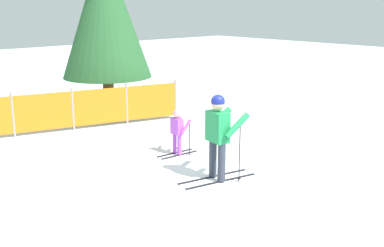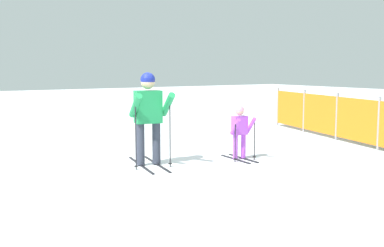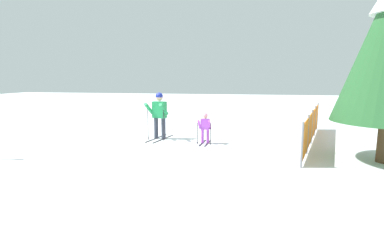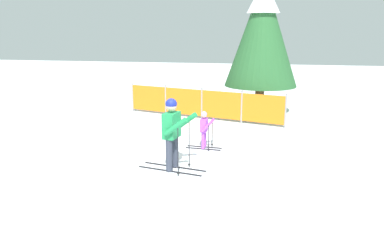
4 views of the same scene
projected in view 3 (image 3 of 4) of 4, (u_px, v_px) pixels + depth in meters
ground_plane at (153, 140)px, 10.91m from camera, size 60.00×60.00×0.00m
skier_adult at (159, 111)px, 10.93m from camera, size 1.65×0.81×1.71m
skier_child at (205, 126)px, 10.22m from camera, size 1.01×0.52×1.06m
safety_fence at (312, 127)px, 10.23m from camera, size 6.05×1.66×1.18m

